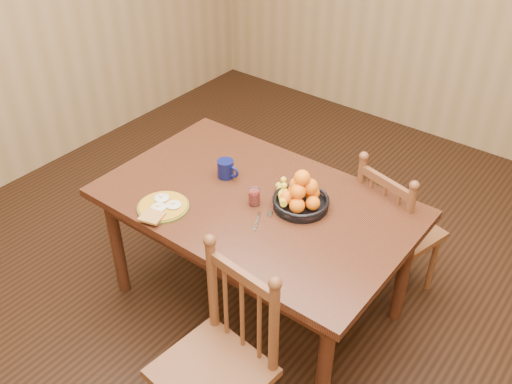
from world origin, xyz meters
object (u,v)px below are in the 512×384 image
Objects in this scene: coffee_mug at (226,169)px; breakfast_plate at (163,207)px; chair_near at (219,364)px; chair_far at (394,231)px; dining_table at (256,213)px; fruit_bowl at (300,196)px.

breakfast_plate is at bearing -99.45° from coffee_mug.
breakfast_plate is at bearing 156.07° from chair_near.
chair_far reaches higher than coffee_mug.
dining_table is 0.30m from coffee_mug.
dining_table is 1.65× the size of chair_near.
fruit_bowl reaches higher than dining_table.
chair_far reaches higher than dining_table.
chair_far is 1.32m from chair_near.
fruit_bowl reaches higher than chair_far.
coffee_mug is (-0.26, 0.07, 0.14)m from dining_table.
chair_near is at bearing -52.21° from coffee_mug.
chair_far is 0.93× the size of chair_near.
dining_table is at bearing 121.84° from chair_near.
coffee_mug is at bearing -177.36° from fruit_bowl.
fruit_bowl is at bearing 106.04° from chair_near.
fruit_bowl reaches higher than coffee_mug.
breakfast_plate is at bearing -133.25° from dining_table.
dining_table is at bearing -15.08° from coffee_mug.
fruit_bowl is (0.21, 0.09, 0.15)m from dining_table.
chair_near is at bearing -63.49° from dining_table.
dining_table is 0.27m from fruit_bowl.
breakfast_plate is (-0.87, -0.92, 0.32)m from chair_far.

